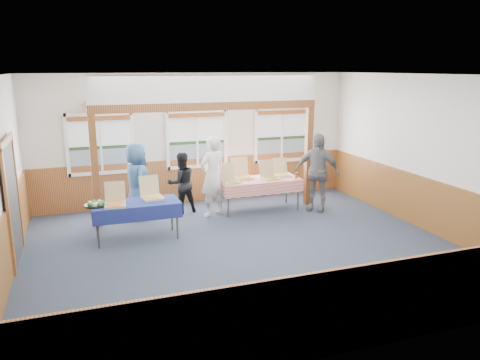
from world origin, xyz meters
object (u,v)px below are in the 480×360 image
table_right (259,181)px  man_blue (137,181)px  table_left (136,205)px  woman_black (181,183)px  person_grey (317,172)px  woman_white (213,176)px

table_right → man_blue: 2.82m
table_left → woman_black: woman_black is taller
table_left → woman_black: bearing=61.7°
woman_black → person_grey: bearing=155.5°
table_left → woman_black: 1.87m
woman_white → man_blue: size_ratio=1.08×
table_left → woman_white: (1.84, 0.96, 0.23)m
table_right → woman_black: woman_black is taller
table_right → table_left: bearing=-162.4°
table_left → man_blue: bearing=93.7°
woman_white → woman_black: bearing=-58.2°
woman_white → woman_black: woman_white is taller
table_left → person_grey: size_ratio=0.98×
man_blue → person_grey: person_grey is taller
table_left → table_right: same height
man_blue → woman_white: bearing=-107.9°
woman_white → person_grey: size_ratio=1.01×
table_right → woman_white: 1.18m
table_left → man_blue: 1.35m
woman_black → table_right: bearing=158.5°
woman_black → man_blue: (-1.02, -0.09, 0.14)m
woman_black → man_blue: 1.03m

